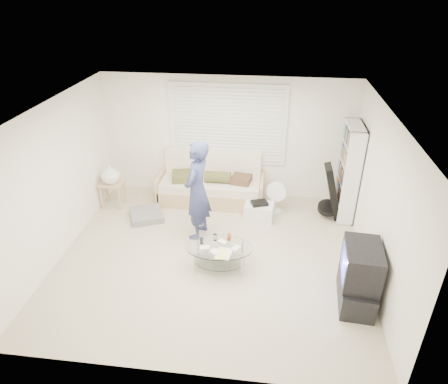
# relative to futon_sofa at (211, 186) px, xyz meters

# --- Properties ---
(ground) EXTENTS (5.00, 5.00, 0.00)m
(ground) POSITION_rel_futon_sofa_xyz_m (0.29, -1.87, -0.34)
(ground) COLOR #B8AC8F
(ground) RESTS_ON ground
(room_shell) EXTENTS (5.02, 4.52, 2.51)m
(room_shell) POSITION_rel_futon_sofa_xyz_m (0.29, -1.40, 1.29)
(room_shell) COLOR white
(room_shell) RESTS_ON ground
(window_blinds) EXTENTS (2.32, 0.08, 1.62)m
(window_blinds) POSITION_rel_futon_sofa_xyz_m (0.29, 0.33, 1.21)
(window_blinds) COLOR silver
(window_blinds) RESTS_ON ground
(futon_sofa) EXTENTS (2.13, 0.86, 1.04)m
(futon_sofa) POSITION_rel_futon_sofa_xyz_m (0.00, 0.00, 0.00)
(futon_sofa) COLOR tan
(futon_sofa) RESTS_ON ground
(grey_floor_pillow) EXTENTS (0.78, 0.78, 0.13)m
(grey_floor_pillow) POSITION_rel_futon_sofa_xyz_m (-1.14, -0.84, -0.27)
(grey_floor_pillow) COLOR slate
(grey_floor_pillow) RESTS_ON ground
(side_table) EXTENTS (0.47, 0.37, 0.92)m
(side_table) POSITION_rel_futon_sofa_xyz_m (-1.93, -0.46, 0.34)
(side_table) COLOR tan
(side_table) RESTS_ON ground
(bookshelf) EXTENTS (0.29, 0.78, 1.85)m
(bookshelf) POSITION_rel_futon_sofa_xyz_m (2.62, -0.26, 0.58)
(bookshelf) COLOR white
(bookshelf) RESTS_ON ground
(guitar_case) EXTENTS (0.43, 0.40, 1.07)m
(guitar_case) POSITION_rel_futon_sofa_xyz_m (2.36, -0.37, 0.14)
(guitar_case) COLOR black
(guitar_case) RESTS_ON ground
(floor_fan) EXTENTS (0.41, 0.27, 0.66)m
(floor_fan) POSITION_rel_futon_sofa_xyz_m (1.32, -0.28, 0.04)
(floor_fan) COLOR white
(floor_fan) RESTS_ON ground
(storage_bin) EXTENTS (0.57, 0.43, 0.38)m
(storage_bin) POSITION_rel_futon_sofa_xyz_m (1.01, -0.60, -0.17)
(storage_bin) COLOR white
(storage_bin) RESTS_ON ground
(tv_unit) EXTENTS (0.54, 0.90, 0.95)m
(tv_unit) POSITION_rel_futon_sofa_xyz_m (2.49, -2.65, 0.12)
(tv_unit) COLOR black
(tv_unit) RESTS_ON ground
(coffee_table) EXTENTS (1.09, 0.72, 0.52)m
(coffee_table) POSITION_rel_futon_sofa_xyz_m (0.45, -2.12, -0.02)
(coffee_table) COLOR silver
(coffee_table) RESTS_ON ground
(standing_person) EXTENTS (0.56, 0.73, 1.81)m
(standing_person) POSITION_rel_futon_sofa_xyz_m (-0.04, -1.27, 0.56)
(standing_person) COLOR navy
(standing_person) RESTS_ON ground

